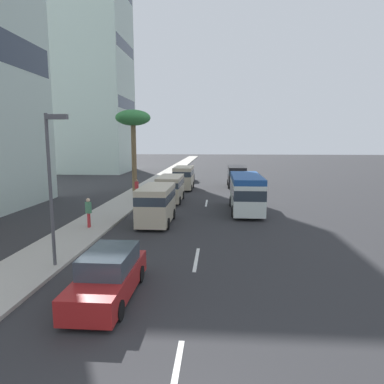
{
  "coord_description": "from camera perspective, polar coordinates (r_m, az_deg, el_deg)",
  "views": [
    {
      "loc": [
        -4.5,
        -0.93,
        5.5
      ],
      "look_at": [
        17.44,
        0.7,
        2.17
      ],
      "focal_mm": 32.1,
      "sensor_mm": 36.0,
      "label": 1
    }
  ],
  "objects": [
    {
      "name": "office_tower_far",
      "position": [
        64.4,
        -16.16,
        20.68
      ],
      "size": [
        11.7,
        11.37,
        38.65
      ],
      "color": "#B2C6BC",
      "rests_on": "ground_plane"
    },
    {
      "name": "van_lead",
      "position": [
        41.08,
        7.42,
        2.79
      ],
      "size": [
        4.95,
        2.13,
        2.43
      ],
      "color": "black",
      "rests_on": "ground_plane"
    },
    {
      "name": "pedestrian_near_lamp",
      "position": [
        32.77,
        -9.18,
        0.76
      ],
      "size": [
        0.3,
        0.33,
        1.71
      ],
      "rotation": [
        0.0,
        0.0,
        4.68
      ],
      "color": "beige",
      "rests_on": "sidewalk_right"
    },
    {
      "name": "van_second",
      "position": [
        30.91,
        -3.61,
        0.83
      ],
      "size": [
        4.91,
        2.15,
        2.31
      ],
      "rotation": [
        0.0,
        0.0,
        3.14
      ],
      "color": "beige",
      "rests_on": "ground_plane"
    },
    {
      "name": "minibus_seventh",
      "position": [
        26.83,
        8.97,
        0.07
      ],
      "size": [
        6.93,
        2.36,
        2.84
      ],
      "color": "silver",
      "rests_on": "ground_plane"
    },
    {
      "name": "van_third",
      "position": [
        22.77,
        -5.93,
        -1.74
      ],
      "size": [
        4.73,
        2.1,
        2.51
      ],
      "rotation": [
        0.0,
        0.0,
        3.14
      ],
      "color": "beige",
      "rests_on": "ground_plane"
    },
    {
      "name": "palm_tree",
      "position": [
        36.75,
        -9.76,
        11.57
      ],
      "size": [
        3.61,
        3.61,
        8.47
      ],
      "color": "brown",
      "rests_on": "sidewalk_right"
    },
    {
      "name": "van_fourth",
      "position": [
        38.58,
        -1.4,
        2.59
      ],
      "size": [
        4.64,
        2.11,
        2.55
      ],
      "rotation": [
        0.0,
        0.0,
        3.14
      ],
      "color": "beige",
      "rests_on": "ground_plane"
    },
    {
      "name": "lane_stripe_near",
      "position": [
        9.03,
        -2.92,
        -28.87
      ],
      "size": [
        3.2,
        0.16,
        0.01
      ],
      "primitive_type": "cube",
      "color": "silver",
      "rests_on": "ground_plane"
    },
    {
      "name": "pedestrian_mid_block",
      "position": [
        22.13,
        -16.82,
        -3.04
      ],
      "size": [
        0.33,
        0.38,
        1.83
      ],
      "rotation": [
        0.0,
        0.0,
        4.31
      ],
      "color": "red",
      "rests_on": "sidewalk_right"
    },
    {
      "name": "lane_stripe_mid",
      "position": [
        16.31,
        0.74,
        -11.09
      ],
      "size": [
        3.2,
        0.16,
        0.01
      ],
      "primitive_type": "cube",
      "color": "silver",
      "rests_on": "ground_plane"
    },
    {
      "name": "ground_plane",
      "position": [
        36.43,
        2.73,
        -0.09
      ],
      "size": [
        198.0,
        198.0,
        0.0
      ],
      "primitive_type": "plane",
      "color": "#2D2D30"
    },
    {
      "name": "street_lamp",
      "position": [
        15.44,
        -22.24,
        2.96
      ],
      "size": [
        0.24,
        0.97,
        6.44
      ],
      "color": "#4C4C51",
      "rests_on": "sidewalk_right"
    },
    {
      "name": "car_fifth",
      "position": [
        12.73,
        -13.68,
        -13.39
      ],
      "size": [
        4.7,
        1.8,
        1.66
      ],
      "rotation": [
        0.0,
        0.0,
        3.14
      ],
      "color": "#A51E1E",
      "rests_on": "ground_plane"
    },
    {
      "name": "lane_stripe_far",
      "position": [
        30.32,
        2.41,
        -1.84
      ],
      "size": [
        3.2,
        0.16,
        0.01
      ],
      "primitive_type": "cube",
      "color": "silver",
      "rests_on": "ground_plane"
    },
    {
      "name": "car_sixth",
      "position": [
        46.37,
        -0.9,
        2.76
      ],
      "size": [
        4.05,
        1.94,
        1.65
      ],
      "rotation": [
        0.0,
        0.0,
        3.14
      ],
      "color": "black",
      "rests_on": "ground_plane"
    },
    {
      "name": "sidewalk_right",
      "position": [
        37.29,
        -8.36,
        0.15
      ],
      "size": [
        162.0,
        3.04,
        0.15
      ],
      "primitive_type": "cube",
      "color": "#B2ADA3",
      "rests_on": "ground_plane"
    }
  ]
}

